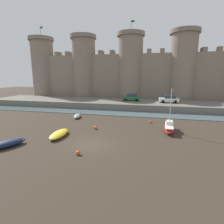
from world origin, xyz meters
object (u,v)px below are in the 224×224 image
Objects in this scene: rowboat_foreground_right at (77,116)px; mooring_buoy_near_channel at (95,128)px; rowboat_foreground_left at (6,144)px; mooring_buoy_off_centre at (151,122)px; rowboat_midflat_left at (59,134)px; mooring_buoy_mid_mud at (78,153)px; sailboat_near_channel_left at (169,127)px; car_quay_west at (169,99)px; car_quay_centre_west at (131,98)px.

mooring_buoy_near_channel is (5.25, -5.64, -0.10)m from rowboat_foreground_right.
rowboat_foreground_right is (1.80, 13.66, -0.07)m from rowboat_foreground_left.
rowboat_midflat_left is at bearing -140.56° from mooring_buoy_off_centre.
mooring_buoy_mid_mud is (6.17, -13.61, -0.10)m from rowboat_foreground_right.
rowboat_foreground_left is 9.02× the size of mooring_buoy_near_channel.
sailboat_near_channel_left is 1.81× the size of rowboat_foreground_right.
rowboat_foreground_right is 8.40× the size of mooring_buoy_off_centre.
mooring_buoy_near_channel is (-7.42, -5.04, 0.03)m from mooring_buoy_off_centre.
rowboat_foreground_left is 0.94× the size of car_quay_west.
mooring_buoy_off_centre is at bearing 42.06° from rowboat_foreground_left.
mooring_buoy_near_channel is at bearing 96.58° from mooring_buoy_mid_mud.
car_quay_west is at bearing 85.65° from sailboat_near_channel_left.
rowboat_foreground_left is 7.97m from mooring_buoy_mid_mud.
rowboat_foreground_left is at bearing -131.33° from mooring_buoy_near_channel.
mooring_buoy_off_centre is at bearing 34.18° from mooring_buoy_near_channel.
rowboat_midflat_left is (3.67, 4.17, -0.04)m from rowboat_foreground_left.
rowboat_foreground_right reaches higher than mooring_buoy_off_centre.
car_quay_centre_west is (1.85, 26.50, 2.00)m from mooring_buoy_mid_mud.
rowboat_foreground_left is 0.99× the size of rowboat_midflat_left.
car_quay_west reaches higher than mooring_buoy_near_channel.
car_quay_west reaches higher than rowboat_midflat_left.
car_quay_centre_west is at bearing 58.08° from rowboat_foreground_right.
sailboat_near_channel_left reaches higher than car_quay_west.
car_quay_west is (14.47, 21.43, 1.87)m from rowboat_midflat_left.
mooring_buoy_off_centre is at bearing 122.03° from sailboat_near_channel_left.
mooring_buoy_off_centre is (14.47, 13.05, -0.20)m from rowboat_foreground_left.
car_quay_west is (1.25, 16.42, 1.64)m from sailboat_near_channel_left.
mooring_buoy_mid_mud is at bearing -116.54° from mooring_buoy_off_centre.
rowboat_foreground_left is 28.36m from car_quay_centre_west.
mooring_buoy_near_channel is at bearing -98.51° from car_quay_centre_west.
car_quay_west and car_quay_centre_west have the same top height.
mooring_buoy_mid_mud is 0.10× the size of car_quay_centre_west.
car_quay_centre_west is (6.16, 22.37, 1.87)m from rowboat_midflat_left.
car_quay_centre_west is at bearing 74.61° from rowboat_midflat_left.
car_quay_west is (11.09, 17.58, 2.00)m from mooring_buoy_near_channel.
sailboat_near_channel_left is 1.36× the size of car_quay_centre_west.
sailboat_near_channel_left is at bearing 20.74° from rowboat_midflat_left.
rowboat_midflat_left is 25.93m from car_quay_west.
rowboat_midflat_left reaches higher than mooring_buoy_near_channel.
rowboat_midflat_left is 1.26× the size of rowboat_foreground_right.
mooring_buoy_off_centre is at bearing -2.72° from rowboat_foreground_right.
rowboat_foreground_right is 0.75× the size of car_quay_west.
car_quay_west is at bearing 55.96° from rowboat_midflat_left.
mooring_buoy_near_channel is at bearing -173.28° from sailboat_near_channel_left.
mooring_buoy_off_centre is (10.80, 8.88, -0.16)m from rowboat_midflat_left.
car_quay_west is at bearing 73.68° from mooring_buoy_off_centre.
sailboat_near_channel_left reaches higher than mooring_buoy_mid_mud.
rowboat_foreground_left is 10.68m from mooring_buoy_near_channel.
mooring_buoy_near_channel is at bearing -122.24° from car_quay_west.
mooring_buoy_off_centre is 8.97m from mooring_buoy_near_channel.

